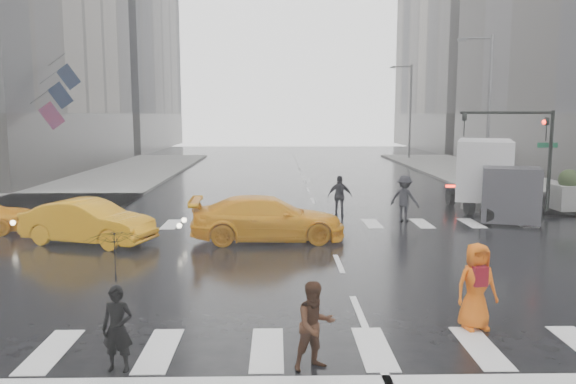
{
  "coord_description": "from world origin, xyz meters",
  "views": [
    {
      "loc": [
        -1.81,
        -15.94,
        4.34
      ],
      "look_at": [
        -1.45,
        2.0,
        1.85
      ],
      "focal_mm": 35.0,
      "sensor_mm": 36.0,
      "label": 1
    }
  ],
  "objects_px": {
    "taxi_mid": "(88,222)",
    "box_truck": "(491,175)",
    "traffic_signal_pole": "(528,140)",
    "pedestrian_brown": "(315,326)",
    "pedestrian_orange": "(476,286)"
  },
  "relations": [
    {
      "from": "taxi_mid",
      "to": "box_truck",
      "type": "bearing_deg",
      "value": -53.16
    },
    {
      "from": "traffic_signal_pole",
      "to": "box_truck",
      "type": "height_order",
      "value": "traffic_signal_pole"
    },
    {
      "from": "traffic_signal_pole",
      "to": "taxi_mid",
      "type": "bearing_deg",
      "value": -163.0
    },
    {
      "from": "pedestrian_brown",
      "to": "traffic_signal_pole",
      "type": "bearing_deg",
      "value": 31.26
    },
    {
      "from": "taxi_mid",
      "to": "box_truck",
      "type": "xyz_separation_m",
      "value": [
        15.67,
        5.37,
        0.96
      ]
    },
    {
      "from": "traffic_signal_pole",
      "to": "box_truck",
      "type": "xyz_separation_m",
      "value": [
        -1.51,
        0.12,
        -1.51
      ]
    },
    {
      "from": "taxi_mid",
      "to": "pedestrian_orange",
      "type": "bearing_deg",
      "value": -109.0
    },
    {
      "from": "taxi_mid",
      "to": "box_truck",
      "type": "distance_m",
      "value": 16.59
    },
    {
      "from": "pedestrian_orange",
      "to": "box_truck",
      "type": "bearing_deg",
      "value": 58.59
    },
    {
      "from": "pedestrian_orange",
      "to": "box_truck",
      "type": "xyz_separation_m",
      "value": [
        5.28,
        13.18,
        0.81
      ]
    },
    {
      "from": "pedestrian_brown",
      "to": "box_truck",
      "type": "bearing_deg",
      "value": 35.61
    },
    {
      "from": "traffic_signal_pole",
      "to": "taxi_mid",
      "type": "xyz_separation_m",
      "value": [
        -17.17,
        -5.25,
        -2.48
      ]
    },
    {
      "from": "pedestrian_brown",
      "to": "box_truck",
      "type": "distance_m",
      "value": 17.29
    },
    {
      "from": "pedestrian_brown",
      "to": "taxi_mid",
      "type": "height_order",
      "value": "pedestrian_brown"
    },
    {
      "from": "pedestrian_brown",
      "to": "taxi_mid",
      "type": "xyz_separation_m",
      "value": [
        -7.0,
        9.56,
        -0.03
      ]
    }
  ]
}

